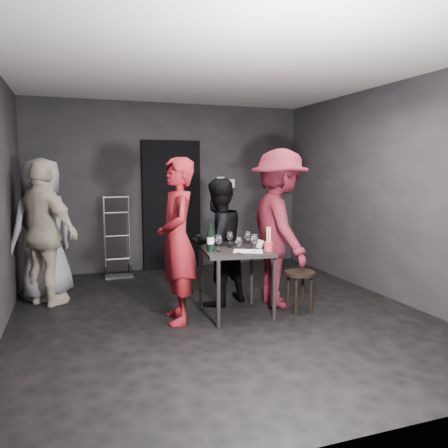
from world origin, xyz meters
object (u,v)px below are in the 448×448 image
object	(u,v)px
bystander_cream	(44,221)
bystander_grey	(42,216)
wine_bottle	(211,241)
breadstick_cup	(269,240)
hand_truck	(118,262)
stool	(300,279)
server_red	(177,226)
tasting_table	(236,258)
woman_black	(218,241)
man_maroon	(279,209)

from	to	relation	value
bystander_cream	bystander_grey	size ratio (longest dim) A/B	0.97
wine_bottle	breadstick_cup	bearing A→B (deg)	-16.56
bystander_cream	wine_bottle	xyz separation A→B (m)	(1.72, -1.14, -0.16)
hand_truck	stool	xyz separation A→B (m)	(1.81, -2.41, 0.15)
hand_truck	server_red	bearing A→B (deg)	-78.68
wine_bottle	tasting_table	bearing A→B (deg)	4.45
woman_black	bystander_cream	world-z (taller)	bystander_cream
hand_truck	breadstick_cup	bearing A→B (deg)	-60.04
tasting_table	server_red	world-z (taller)	server_red
man_maroon	woman_black	bearing A→B (deg)	71.47
bystander_grey	wine_bottle	distance (m)	2.29
man_maroon	wine_bottle	xyz separation A→B (m)	(-0.92, -0.20, -0.30)
tasting_table	woman_black	size ratio (longest dim) A/B	0.48
woman_black	breadstick_cup	bearing A→B (deg)	94.96
hand_truck	tasting_table	xyz separation A→B (m)	(1.08, -2.29, 0.43)
man_maroon	breadstick_cup	world-z (taller)	man_maroon
stool	breadstick_cup	bearing A→B (deg)	-169.55
server_red	bystander_cream	size ratio (longest dim) A/B	1.01
hand_truck	wine_bottle	distance (m)	2.52
tasting_table	woman_black	bearing A→B (deg)	98.14
server_red	woman_black	size ratio (longest dim) A/B	1.33
stool	man_maroon	world-z (taller)	man_maroon
hand_truck	woman_black	distance (m)	2.17
wine_bottle	man_maroon	bearing A→B (deg)	12.36
wine_bottle	breadstick_cup	xyz separation A→B (m)	(0.61, -0.18, 0.01)
wine_bottle	stool	bearing A→B (deg)	-5.43
woman_black	wine_bottle	size ratio (longest dim) A/B	4.93
tasting_table	server_red	distance (m)	0.77
wine_bottle	server_red	bearing A→B (deg)	173.38
server_red	breadstick_cup	size ratio (longest dim) A/B	7.31
server_red	wine_bottle	distance (m)	0.40
tasting_table	wine_bottle	distance (m)	0.38
hand_truck	tasting_table	distance (m)	2.57
man_maroon	wine_bottle	bearing A→B (deg)	106.42
server_red	bystander_cream	world-z (taller)	server_red
bystander_cream	breadstick_cup	xyz separation A→B (m)	(2.33, -1.32, -0.15)
breadstick_cup	man_maroon	bearing A→B (deg)	50.72
man_maroon	bystander_cream	distance (m)	2.81
hand_truck	server_red	world-z (taller)	server_red
hand_truck	breadstick_cup	world-z (taller)	hand_truck
man_maroon	bystander_grey	size ratio (longest dim) A/B	1.11
server_red	breadstick_cup	xyz separation A→B (m)	(0.97, -0.22, -0.16)
man_maroon	tasting_table	bearing A→B (deg)	110.29
bystander_cream	bystander_grey	bearing A→B (deg)	-36.29
bystander_grey	wine_bottle	bearing A→B (deg)	102.08
tasting_table	bystander_grey	world-z (taller)	bystander_grey
server_red	woman_black	bearing A→B (deg)	130.35
hand_truck	wine_bottle	size ratio (longest dim) A/B	3.89
woman_black	bystander_cream	xyz separation A→B (m)	(-1.97, 0.65, 0.25)
woman_black	bystander_cream	size ratio (longest dim) A/B	0.76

